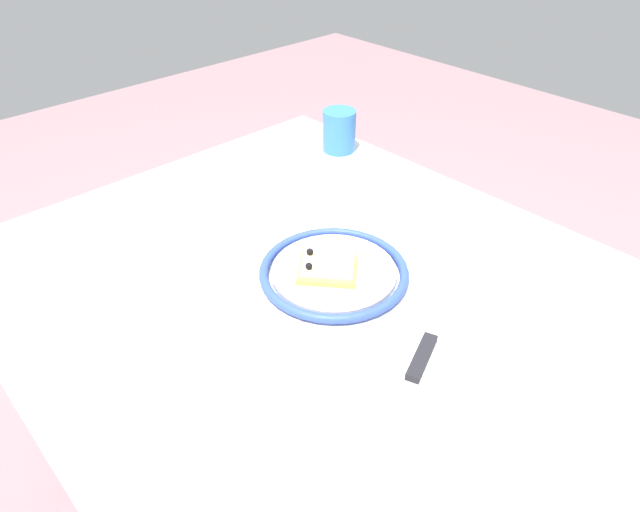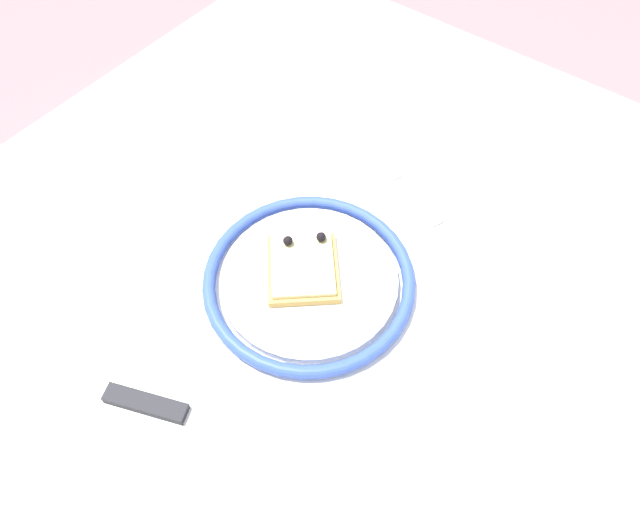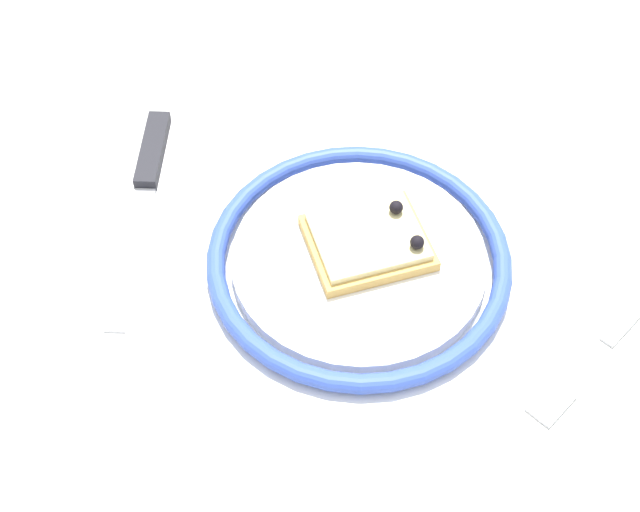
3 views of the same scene
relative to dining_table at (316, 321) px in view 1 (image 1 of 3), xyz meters
The scene contains 8 objects.
ground_plane 0.62m from the dining_table, ahead, with size 6.00×6.00×0.00m, color gray.
dining_table is the anchor object (origin of this frame).
plate 0.10m from the dining_table, 76.94° to the left, with size 0.25×0.25×0.02m.
pizza_slice_near 0.11m from the dining_table, 78.96° to the left, with size 0.13×0.12×0.03m.
knife 0.24m from the dining_table, ahead, with size 0.11×0.23×0.01m.
fork 0.22m from the dining_table, behind, with size 0.09×0.19×0.00m.
cup 0.52m from the dining_table, 130.97° to the left, with size 0.08×0.08×0.10m, color #3372BF.
napkin 0.49m from the dining_table, 27.16° to the left, with size 0.15×0.14×0.00m, color white.
Camera 1 is at (0.53, -0.48, 1.29)m, focal length 31.33 mm.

